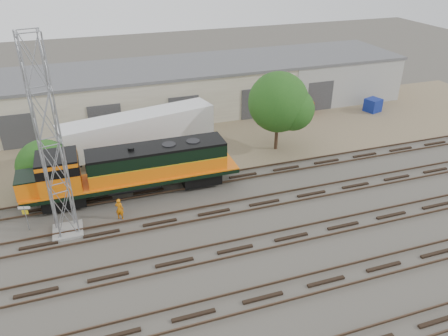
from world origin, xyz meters
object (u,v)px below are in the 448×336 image
object	(u,v)px
signal_tower	(50,146)
worker	(119,209)
locomotive	(129,169)
semi_trailer	(143,130)

from	to	relation	value
signal_tower	worker	world-z (taller)	signal_tower
locomotive	signal_tower	xyz separation A→B (m)	(-4.86, -3.47, 4.26)
signal_tower	semi_trailer	size ratio (longest dim) A/B	0.96
locomotive	semi_trailer	bearing A→B (deg)	71.41
signal_tower	worker	xyz separation A→B (m)	(3.60, 0.48, -5.71)
signal_tower	worker	distance (m)	6.77
worker	semi_trailer	size ratio (longest dim) A/B	0.12
locomotive	worker	bearing A→B (deg)	-112.71
signal_tower	locomotive	bearing A→B (deg)	35.59
worker	semi_trailer	world-z (taller)	semi_trailer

